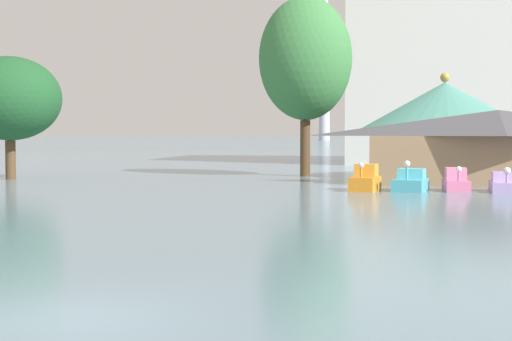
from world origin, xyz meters
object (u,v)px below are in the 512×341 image
(pedal_boat_lavender, at_px, (505,184))
(shoreline_tree_mid, at_px, (305,59))
(pedal_boat_pink, at_px, (456,182))
(boathouse, at_px, (498,145))
(pedal_boat_cyan, at_px, (411,182))
(background_building_block, at_px, (505,69))
(shoreline_tree_tall_left, at_px, (10,99))
(pedal_boat_orange, at_px, (365,180))
(green_roof_pavilion, at_px, (444,122))

(pedal_boat_lavender, relative_size, shoreline_tree_mid, 0.21)
(pedal_boat_pink, bearing_deg, boathouse, 150.82)
(pedal_boat_cyan, xyz_separation_m, boathouse, (5.46, 6.70, 1.96))
(boathouse, height_order, background_building_block, background_building_block)
(pedal_boat_pink, relative_size, pedal_boat_lavender, 0.86)
(pedal_boat_lavender, distance_m, shoreline_tree_tall_left, 33.48)
(background_building_block, bearing_deg, pedal_boat_pink, -100.61)
(pedal_boat_orange, bearing_deg, green_roof_pavilion, 169.91)
(boathouse, distance_m, background_building_block, 38.08)
(shoreline_tree_mid, bearing_deg, pedal_boat_pink, -52.93)
(pedal_boat_pink, xyz_separation_m, shoreline_tree_mid, (-10.06, 13.31, 8.24))
(shoreline_tree_tall_left, bearing_deg, pedal_boat_orange, -14.61)
(pedal_boat_lavender, distance_m, green_roof_pavilion, 14.39)
(shoreline_tree_tall_left, distance_m, background_building_block, 53.41)
(pedal_boat_lavender, height_order, boathouse, boathouse)
(pedal_boat_cyan, height_order, shoreline_tree_tall_left, shoreline_tree_tall_left)
(pedal_boat_cyan, xyz_separation_m, shoreline_tree_tall_left, (-27.44, 6.39, 5.13))
(pedal_boat_orange, height_order, boathouse, boathouse)
(pedal_boat_orange, height_order, shoreline_tree_tall_left, shoreline_tree_tall_left)
(pedal_boat_orange, bearing_deg, boathouse, 140.26)
(pedal_boat_lavender, height_order, background_building_block, background_building_block)
(pedal_boat_cyan, height_order, background_building_block, background_building_block)
(shoreline_tree_tall_left, height_order, background_building_block, background_building_block)
(boathouse, bearing_deg, pedal_boat_cyan, -129.17)
(shoreline_tree_mid, bearing_deg, green_roof_pavilion, 1.13)
(pedal_boat_orange, bearing_deg, background_building_block, 173.08)
(green_roof_pavilion, bearing_deg, pedal_boat_pink, -90.42)
(pedal_boat_lavender, height_order, shoreline_tree_tall_left, shoreline_tree_tall_left)
(pedal_boat_lavender, relative_size, boathouse, 0.17)
(pedal_boat_cyan, bearing_deg, pedal_boat_lavender, 105.09)
(pedal_boat_cyan, bearing_deg, pedal_boat_orange, -76.28)
(pedal_boat_lavender, xyz_separation_m, shoreline_tree_tall_left, (-32.52, 6.05, 5.19))
(green_roof_pavilion, bearing_deg, shoreline_tree_tall_left, -165.70)
(shoreline_tree_tall_left, bearing_deg, background_building_block, 44.42)
(green_roof_pavilion, height_order, background_building_block, background_building_block)
(pedal_boat_orange, relative_size, shoreline_tree_tall_left, 0.32)
(shoreline_tree_tall_left, bearing_deg, pedal_boat_pink, -11.06)
(shoreline_tree_mid, distance_m, background_building_block, 34.90)
(pedal_boat_cyan, distance_m, green_roof_pavilion, 14.72)
(green_roof_pavilion, distance_m, background_building_block, 31.26)
(pedal_boat_pink, relative_size, shoreline_tree_mid, 0.18)
(background_building_block, bearing_deg, shoreline_tree_tall_left, -135.58)
(pedal_boat_pink, bearing_deg, background_building_block, 165.89)
(boathouse, xyz_separation_m, background_building_block, (5.11, 36.94, 7.71))
(shoreline_tree_tall_left, relative_size, shoreline_tree_mid, 0.64)
(shoreline_tree_mid, height_order, background_building_block, background_building_block)
(pedal_boat_orange, distance_m, pedal_boat_cyan, 2.50)
(green_roof_pavilion, bearing_deg, pedal_boat_cyan, -100.47)
(pedal_boat_lavender, bearing_deg, shoreline_tree_mid, -134.97)
(pedal_boat_pink, height_order, pedal_boat_lavender, pedal_boat_pink)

